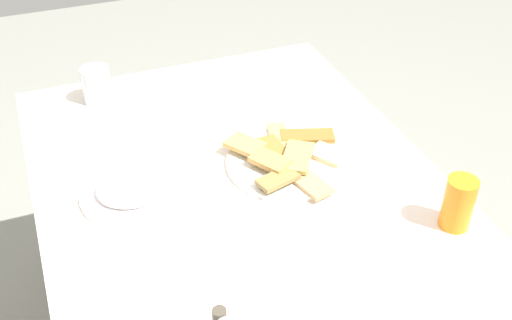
{
  "coord_description": "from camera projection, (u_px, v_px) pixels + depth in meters",
  "views": [
    {
      "loc": [
        -1.14,
        0.39,
        1.66
      ],
      "look_at": [
        -0.0,
        -0.05,
        0.76
      ],
      "focal_mm": 44.39,
      "sensor_mm": 36.0,
      "label": 1
    }
  ],
  "objects": [
    {
      "name": "pide_platter",
      "position": [
        287.0,
        159.0,
        1.55
      ],
      "size": [
        0.33,
        0.31,
        0.04
      ],
      "color": "white",
      "rests_on": "dining_table"
    },
    {
      "name": "drinking_glass",
      "position": [
        96.0,
        85.0,
        1.77
      ],
      "size": [
        0.08,
        0.08,
        0.1
      ],
      "primitive_type": "cylinder",
      "color": "silver",
      "rests_on": "dining_table"
    },
    {
      "name": "dining_table",
      "position": [
        236.0,
        197.0,
        1.57
      ],
      "size": [
        1.17,
        0.93,
        0.73
      ],
      "color": "silver",
      "rests_on": "ground_plane"
    },
    {
      "name": "spoon",
      "position": [
        245.0,
        70.0,
        1.94
      ],
      "size": [
        0.18,
        0.07,
        0.0
      ],
      "primitive_type": "cube",
      "rotation": [
        0.0,
        0.0,
        -0.27
      ],
      "color": "silver",
      "rests_on": "paper_napkin"
    },
    {
      "name": "fork",
      "position": [
        256.0,
        68.0,
        1.95
      ],
      "size": [
        0.16,
        0.05,
        0.0
      ],
      "primitive_type": "cube",
      "rotation": [
        0.0,
        0.0,
        -0.2
      ],
      "color": "silver",
      "rests_on": "paper_napkin"
    },
    {
      "name": "soda_can",
      "position": [
        458.0,
        203.0,
        1.34
      ],
      "size": [
        0.09,
        0.09,
        0.12
      ],
      "primitive_type": "cylinder",
      "rotation": [
        0.0,
        0.0,
        3.63
      ],
      "color": "orange",
      "rests_on": "dining_table"
    },
    {
      "name": "salad_plate_greens",
      "position": [
        131.0,
        191.0,
        1.45
      ],
      "size": [
        0.23,
        0.23,
        0.04
      ],
      "color": "white",
      "rests_on": "dining_table"
    },
    {
      "name": "paper_napkin",
      "position": [
        251.0,
        70.0,
        1.94
      ],
      "size": [
        0.19,
        0.19,
        0.0
      ],
      "primitive_type": "cube",
      "rotation": [
        0.0,
        0.0,
        0.34
      ],
      "color": "white",
      "rests_on": "dining_table"
    }
  ]
}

